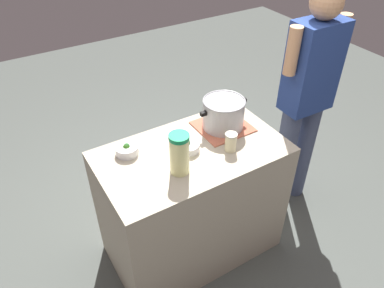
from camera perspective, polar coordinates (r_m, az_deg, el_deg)
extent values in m
plane|color=#505550|center=(2.81, 0.00, -15.27)|extent=(8.00, 8.00, 0.00)
cube|color=#B4A991|center=(2.47, 0.00, -9.08)|extent=(1.11, 0.64, 0.89)
cube|color=#BE6349|center=(2.37, 4.72, 2.70)|extent=(0.32, 0.30, 0.01)
cylinder|color=#B7B7BC|center=(2.32, 4.84, 4.63)|extent=(0.26, 0.26, 0.18)
torus|color=#99999E|center=(2.27, 4.96, 6.57)|extent=(0.26, 0.26, 0.01)
cube|color=black|center=(2.22, 1.79, 4.68)|extent=(0.04, 0.02, 0.02)
cube|color=black|center=(2.37, 7.84, 6.65)|extent=(0.04, 0.02, 0.02)
cylinder|color=#E9E999|center=(1.96, -1.94, -1.77)|extent=(0.10, 0.10, 0.22)
cylinder|color=#139556|center=(1.89, -2.01, 1.08)|extent=(0.11, 0.11, 0.02)
ellipsoid|color=yellow|center=(1.96, -1.54, -1.41)|extent=(0.04, 0.04, 0.01)
cylinder|color=beige|center=(2.16, 5.96, 0.19)|extent=(0.07, 0.07, 0.11)
cylinder|color=#B2AD99|center=(2.12, 6.06, 1.42)|extent=(0.07, 0.07, 0.01)
cylinder|color=silver|center=(2.17, -9.95, -0.92)|extent=(0.13, 0.13, 0.05)
ellipsoid|color=#326C30|center=(2.15, -9.99, -0.37)|extent=(0.04, 0.04, 0.04)
ellipsoid|color=#3A7A22|center=(2.16, -10.01, -0.53)|extent=(0.04, 0.04, 0.05)
cylinder|color=silver|center=(2.16, -0.65, -0.45)|extent=(0.14, 0.14, 0.05)
ellipsoid|color=#2C6B2D|center=(2.15, -0.75, 0.16)|extent=(0.04, 0.04, 0.05)
ellipsoid|color=#32651F|center=(2.15, -0.83, 0.26)|extent=(0.04, 0.04, 0.04)
cylinder|color=#454F6E|center=(2.90, 13.91, -2.30)|extent=(0.14, 0.14, 0.87)
cylinder|color=#454F6E|center=(3.02, 16.69, -1.00)|extent=(0.14, 0.14, 0.87)
cube|color=navy|center=(2.57, 18.04, 11.19)|extent=(0.34, 0.21, 0.61)
sphere|color=tan|center=(2.43, 19.96, 19.70)|extent=(0.20, 0.20, 0.20)
cylinder|color=tan|center=(2.37, 15.19, 13.59)|extent=(0.08, 0.08, 0.30)
cylinder|color=tan|center=(2.67, 21.90, 14.96)|extent=(0.08, 0.08, 0.30)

